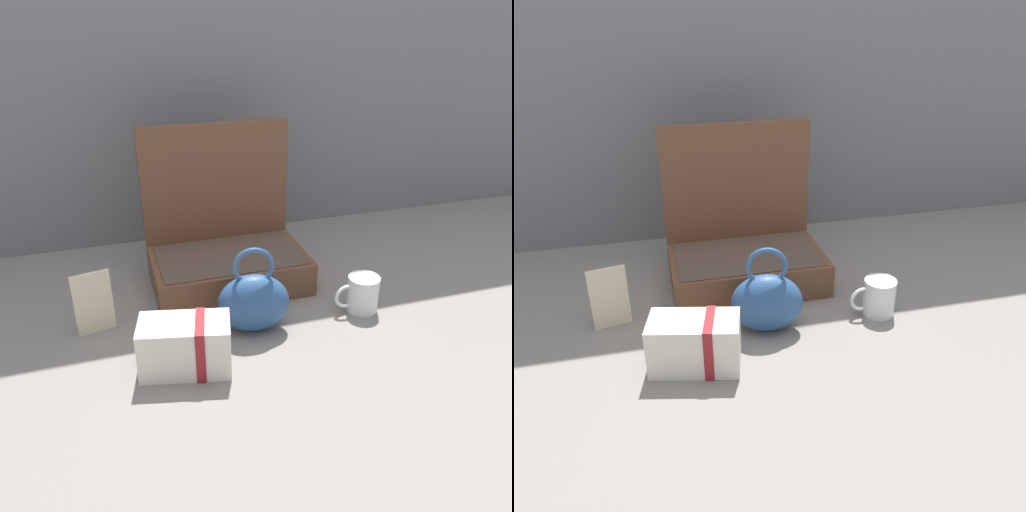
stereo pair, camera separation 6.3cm
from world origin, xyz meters
The scene contains 7 objects.
ground_plane centered at (0.00, 0.00, 0.00)m, with size 6.00×6.00×0.00m, color slate.
back_wall centered at (0.00, 0.58, 0.70)m, with size 3.20×0.06×1.40m, color slate.
open_suitcase centered at (-0.03, 0.22, 0.10)m, with size 0.42×0.27×0.42m.
teal_pouch_handbag centered at (-0.03, -0.05, 0.08)m, with size 0.18×0.12×0.22m.
cream_toiletry_bag centered at (-0.21, -0.15, 0.06)m, with size 0.21×0.14×0.12m.
coffee_mug centered at (0.26, -0.05, 0.05)m, with size 0.12×0.08×0.10m.
info_card_left centered at (-0.39, 0.06, 0.08)m, with size 0.09×0.01×0.16m, color beige.
Camera 1 is at (-0.33, -1.03, 0.72)m, focal length 35.68 mm.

